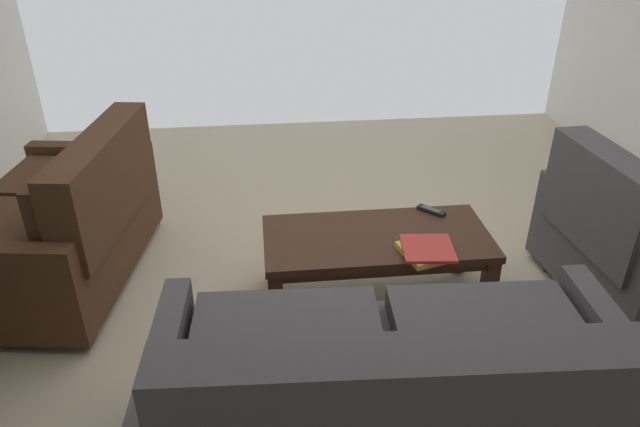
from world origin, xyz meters
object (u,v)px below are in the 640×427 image
object	(u,v)px
loveseat_near	(66,222)
book_stack	(426,250)
coffee_table	(377,246)
armchair_side	(639,241)
tv_remote	(431,210)
sofa_main	(396,404)

from	to	relation	value
loveseat_near	book_stack	world-z (taller)	loveseat_near
coffee_table	book_stack	size ratio (longest dim) A/B	4.12
coffee_table	armchair_side	xyz separation A→B (m)	(-1.36, 0.12, 0.02)
loveseat_near	book_stack	distance (m)	1.94
book_stack	tv_remote	size ratio (longest dim) A/B	1.94
sofa_main	coffee_table	bearing A→B (deg)	-97.62
armchair_side	tv_remote	distance (m)	1.07
armchair_side	tv_remote	size ratio (longest dim) A/B	6.96
sofa_main	loveseat_near	world-z (taller)	sofa_main
sofa_main	armchair_side	size ratio (longest dim) A/B	1.74
sofa_main	book_stack	world-z (taller)	sofa_main
sofa_main	book_stack	bearing A→B (deg)	-111.37
book_stack	loveseat_near	bearing A→B (deg)	-17.76
coffee_table	book_stack	distance (m)	0.30
sofa_main	tv_remote	world-z (taller)	sofa_main
book_stack	tv_remote	world-z (taller)	book_stack
sofa_main	tv_remote	bearing A→B (deg)	-110.69
coffee_table	armchair_side	size ratio (longest dim) A/B	1.15
sofa_main	book_stack	distance (m)	0.94
sofa_main	coffee_table	size ratio (longest dim) A/B	1.51
coffee_table	tv_remote	size ratio (longest dim) A/B	7.99
loveseat_near	coffee_table	world-z (taller)	loveseat_near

